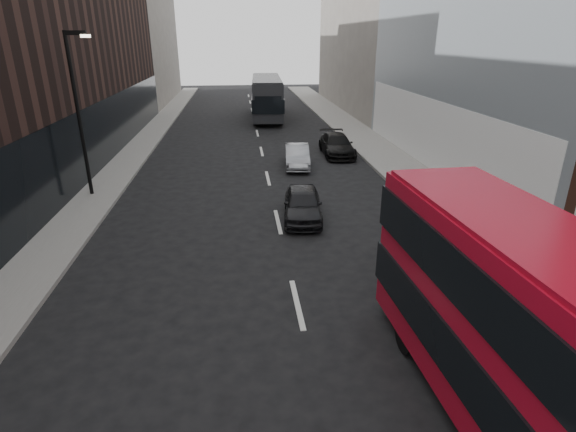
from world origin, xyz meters
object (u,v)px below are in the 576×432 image
object	(u,v)px
street_lamp	(79,105)
red_bus	(554,357)
car_b	(297,156)
car_a	(303,204)
grey_bus	(267,96)
car_c	(337,145)

from	to	relation	value
street_lamp	red_bus	distance (m)	19.32
street_lamp	red_bus	size ratio (longest dim) A/B	0.70
street_lamp	car_b	world-z (taller)	street_lamp
street_lamp	car_a	size ratio (longest dim) A/B	1.87
street_lamp	car_b	size ratio (longest dim) A/B	1.86
grey_bus	car_c	xyz separation A→B (m)	(3.39, -14.47, -1.27)
red_bus	car_a	world-z (taller)	red_bus
car_a	car_b	world-z (taller)	car_a
car_b	car_c	distance (m)	3.73
car_b	car_a	bearing A→B (deg)	-90.86
car_b	car_c	size ratio (longest dim) A/B	0.85
car_a	car_c	bearing A→B (deg)	77.41
red_bus	car_b	distance (m)	19.55
car_a	car_c	xyz separation A→B (m)	(3.59, 10.29, 0.01)
street_lamp	car_a	world-z (taller)	street_lamp
street_lamp	car_c	size ratio (longest dim) A/B	1.57
grey_bus	car_c	bearing A→B (deg)	-74.17
car_b	red_bus	bearing A→B (deg)	-80.55
red_bus	car_c	size ratio (longest dim) A/B	2.23
grey_bus	car_c	size ratio (longest dim) A/B	2.51
red_bus	car_c	xyz separation A→B (m)	(1.24, 21.86, -1.56)
car_a	red_bus	bearing A→B (deg)	-71.86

